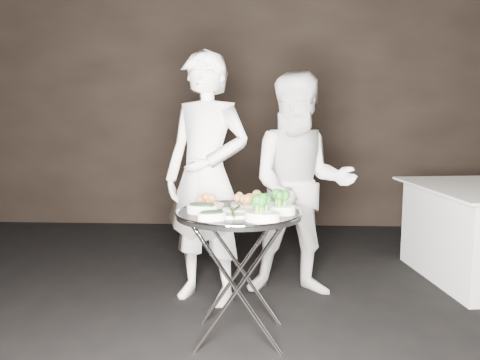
{
  "coord_description": "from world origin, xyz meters",
  "views": [
    {
      "loc": [
        0.31,
        -2.46,
        1.38
      ],
      "look_at": [
        0.16,
        0.6,
        0.95
      ],
      "focal_mm": 38.0,
      "sensor_mm": 36.0,
      "label": 1
    }
  ],
  "objects_px": {
    "tray_stand": "(239,270)",
    "waiter_left": "(206,178)",
    "serving_tray": "(239,214)",
    "waiter_right": "(301,186)"
  },
  "relations": [
    {
      "from": "tray_stand",
      "to": "waiter_left",
      "type": "relative_size",
      "value": 0.43
    },
    {
      "from": "tray_stand",
      "to": "serving_tray",
      "type": "distance_m",
      "value": 0.34
    },
    {
      "from": "tray_stand",
      "to": "waiter_right",
      "type": "xyz_separation_m",
      "value": [
        0.42,
        0.78,
        0.39
      ]
    },
    {
      "from": "waiter_left",
      "to": "waiter_right",
      "type": "distance_m",
      "value": 0.7
    },
    {
      "from": "waiter_left",
      "to": "tray_stand",
      "type": "bearing_deg",
      "value": -44.1
    },
    {
      "from": "serving_tray",
      "to": "waiter_right",
      "type": "height_order",
      "value": "waiter_right"
    },
    {
      "from": "serving_tray",
      "to": "waiter_left",
      "type": "height_order",
      "value": "waiter_left"
    },
    {
      "from": "waiter_right",
      "to": "serving_tray",
      "type": "bearing_deg",
      "value": -118.51
    },
    {
      "from": "waiter_right",
      "to": "tray_stand",
      "type": "bearing_deg",
      "value": -118.51
    },
    {
      "from": "serving_tray",
      "to": "waiter_right",
      "type": "xyz_separation_m",
      "value": [
        0.42,
        0.78,
        0.05
      ]
    }
  ]
}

